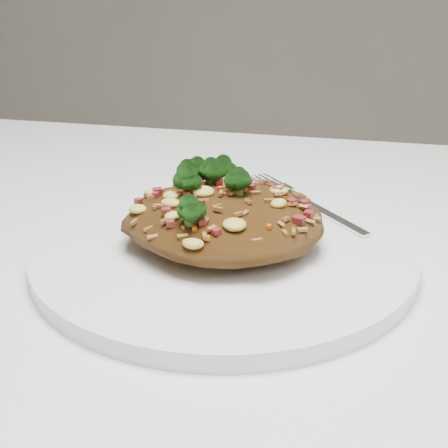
# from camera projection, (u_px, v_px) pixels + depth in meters

# --- Properties ---
(dining_table) EXTENTS (1.20, 0.80, 0.75)m
(dining_table) POSITION_uv_depth(u_px,v_px,m) (76.00, 369.00, 0.51)
(dining_table) COLOR white
(dining_table) RESTS_ON ground
(plate) EXTENTS (0.29, 0.29, 0.01)m
(plate) POSITION_uv_depth(u_px,v_px,m) (224.00, 250.00, 0.49)
(plate) COLOR white
(plate) RESTS_ON dining_table
(fried_rice) EXTENTS (0.15, 0.14, 0.06)m
(fried_rice) POSITION_uv_depth(u_px,v_px,m) (223.00, 209.00, 0.47)
(fried_rice) COLOR brown
(fried_rice) RESTS_ON plate
(fork) EXTENTS (0.12, 0.13, 0.00)m
(fork) POSITION_uv_depth(u_px,v_px,m) (311.00, 205.00, 0.55)
(fork) COLOR silver
(fork) RESTS_ON plate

